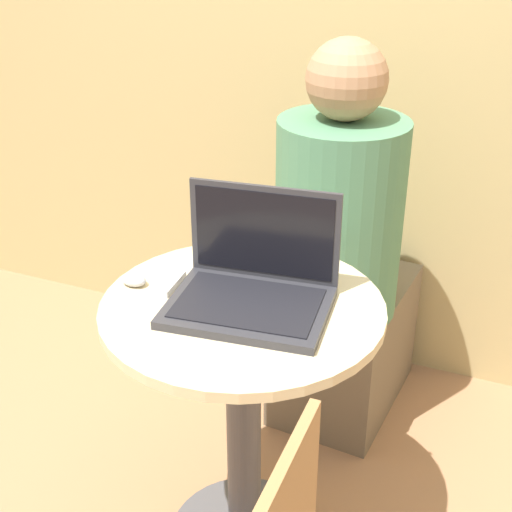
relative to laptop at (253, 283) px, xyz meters
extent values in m
cylinder|color=#4C4C51|center=(-0.02, -0.02, -0.43)|extent=(0.09, 0.09, 0.70)
cylinder|color=beige|center=(-0.02, -0.02, -0.06)|extent=(0.65, 0.65, 0.02)
cube|color=#2D2D33|center=(0.00, -0.04, -0.04)|extent=(0.38, 0.30, 0.02)
cube|color=black|center=(0.00, -0.04, -0.03)|extent=(0.33, 0.24, 0.00)
cube|color=#2D2D33|center=(-0.01, 0.09, 0.08)|extent=(0.35, 0.05, 0.23)
cube|color=black|center=(-0.01, 0.08, 0.08)|extent=(0.32, 0.04, 0.20)
cube|color=silver|center=(-0.22, -0.01, -0.04)|extent=(0.06, 0.11, 0.02)
ellipsoid|color=#B2B2B7|center=(-0.29, -0.04, -0.04)|extent=(0.06, 0.04, 0.03)
cube|color=brown|center=(0.05, 0.68, -0.58)|extent=(0.39, 0.54, 0.44)
cylinder|color=#4C7F5B|center=(0.04, 0.55, -0.06)|extent=(0.37, 0.37, 0.58)
sphere|color=#A87A56|center=(0.04, 0.55, 0.34)|extent=(0.22, 0.22, 0.22)
camera|label=1|loc=(0.54, -1.28, 0.78)|focal=50.00mm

